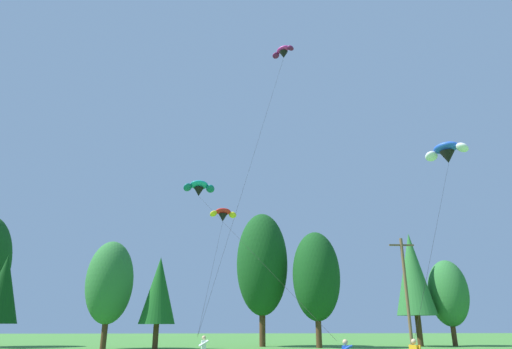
# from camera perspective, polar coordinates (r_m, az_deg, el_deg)

# --- Properties ---
(treeline_tree_c) EXTENTS (3.55, 3.55, 8.85)m
(treeline_tree_c) POSITION_cam_1_polar(r_m,az_deg,el_deg) (50.82, -30.07, -12.74)
(treeline_tree_c) COLOR #472D19
(treeline_tree_c) RESTS_ON ground_plane
(treeline_tree_d) EXTENTS (4.58, 4.58, 10.31)m
(treeline_tree_d) POSITION_cam_1_polar(r_m,az_deg,el_deg) (47.40, -18.49, -13.13)
(treeline_tree_d) COLOR #472D19
(treeline_tree_d) RESTS_ON ground_plane
(treeline_tree_e) EXTENTS (3.52, 3.52, 8.72)m
(treeline_tree_e) POSITION_cam_1_polar(r_m,az_deg,el_deg) (45.99, -12.52, -14.46)
(treeline_tree_e) COLOR #472D19
(treeline_tree_e) RESTS_ON ground_plane
(treeline_tree_f) EXTENTS (5.68, 5.68, 14.38)m
(treeline_tree_f) POSITION_cam_1_polar(r_m,az_deg,el_deg) (50.19, 0.80, -11.49)
(treeline_tree_f) COLOR #472D19
(treeline_tree_f) RESTS_ON ground_plane
(treeline_tree_g) EXTENTS (4.97, 4.97, 11.72)m
(treeline_tree_g) POSITION_cam_1_polar(r_m,az_deg,el_deg) (47.86, 7.84, -12.91)
(treeline_tree_g) COLOR #472D19
(treeline_tree_g) RESTS_ON ground_plane
(treeline_tree_h) EXTENTS (4.28, 4.28, 12.18)m
(treeline_tree_h) POSITION_cam_1_polar(r_m,az_deg,el_deg) (53.43, 19.70, -12.04)
(treeline_tree_h) COLOR #472D19
(treeline_tree_h) RESTS_ON ground_plane
(treeline_tree_i) EXTENTS (4.28, 4.28, 9.20)m
(treeline_tree_i) POSITION_cam_1_polar(r_m,az_deg,el_deg) (55.33, 23.72, -13.92)
(treeline_tree_i) COLOR #472D19
(treeline_tree_i) RESTS_ON ground_plane
(utility_pole) EXTENTS (2.20, 0.26, 9.49)m
(utility_pole) POSITION_cam_1_polar(r_m,az_deg,el_deg) (40.86, 18.95, -14.06)
(utility_pole) COLOR brown
(utility_pole) RESTS_ON ground_plane
(kite_flyer_near) EXTENTS (0.60, 0.63, 1.69)m
(kite_flyer_near) POSITION_cam_1_polar(r_m,az_deg,el_deg) (25.52, -6.84, -21.62)
(kite_flyer_near) COLOR navy
(kite_flyer_near) RESTS_ON ground_plane
(parafoil_kite_high_red_yellow) EXTENTS (2.57, 13.58, 10.58)m
(parafoil_kite_high_red_yellow) POSITION_cam_1_polar(r_m,az_deg,el_deg) (39.43, -4.30, -5.21)
(parafoil_kite_high_red_yellow) COLOR red
(parafoil_kite_mid_teal) EXTENTS (9.12, 20.51, 13.36)m
(parafoil_kite_mid_teal) POSITION_cam_1_polar(r_m,az_deg,el_deg) (40.95, -7.42, -1.75)
(parafoil_kite_mid_teal) COLOR teal
(parafoil_kite_far_blue_white) EXTENTS (10.22, 12.82, 14.56)m
(parafoil_kite_far_blue_white) POSITION_cam_1_polar(r_m,az_deg,el_deg) (37.06, 23.54, 2.66)
(parafoil_kite_far_blue_white) COLOR blue
(parafoil_kite_low_magenta) EXTENTS (7.06, 8.96, 24.18)m
(parafoil_kite_low_magenta) POSITION_cam_1_polar(r_m,az_deg,el_deg) (40.63, 3.54, 15.56)
(parafoil_kite_low_magenta) COLOR #D12893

